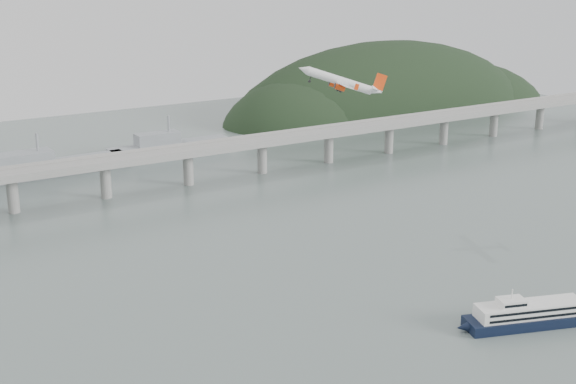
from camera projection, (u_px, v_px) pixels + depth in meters
ground at (366, 323)px, 281.13m from camera, size 900.00×900.00×0.00m
bridge at (154, 160)px, 438.69m from camera, size 800.00×22.00×23.90m
headland at (396, 128)px, 700.09m from camera, size 365.00×155.00×156.00m
ferry at (529, 315)px, 278.71m from camera, size 76.65×32.70×14.94m
airliner at (342, 82)px, 330.22m from camera, size 37.45×35.26×15.28m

